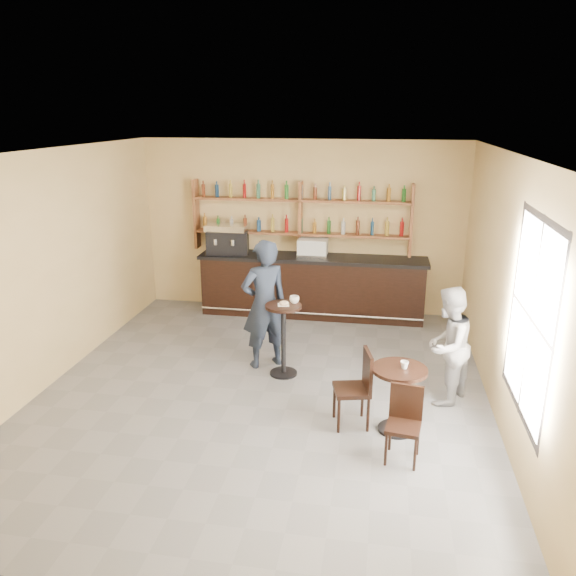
% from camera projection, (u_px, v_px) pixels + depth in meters
% --- Properties ---
extents(floor, '(7.00, 7.00, 0.00)m').
position_uv_depth(floor, '(264.00, 391.00, 7.69)').
color(floor, slate).
rests_on(floor, ground).
extents(ceiling, '(7.00, 7.00, 0.00)m').
position_uv_depth(ceiling, '(260.00, 152.00, 6.73)').
color(ceiling, white).
rests_on(ceiling, wall_back).
extents(wall_back, '(7.00, 0.00, 7.00)m').
position_uv_depth(wall_back, '(302.00, 227.00, 10.50)').
color(wall_back, tan).
rests_on(wall_back, floor).
extents(wall_front, '(7.00, 0.00, 7.00)m').
position_uv_depth(wall_front, '(157.00, 421.00, 3.92)').
color(wall_front, tan).
rests_on(wall_front, floor).
extents(wall_left, '(0.00, 7.00, 7.00)m').
position_uv_depth(wall_left, '(48.00, 269.00, 7.69)').
color(wall_left, tan).
rests_on(wall_left, floor).
extents(wall_right, '(0.00, 7.00, 7.00)m').
position_uv_depth(wall_right, '(506.00, 292.00, 6.73)').
color(wall_right, tan).
rests_on(wall_right, floor).
extents(window_pane, '(0.00, 2.00, 2.00)m').
position_uv_depth(window_pane, '(531.00, 319.00, 5.58)').
color(window_pane, white).
rests_on(window_pane, wall_right).
extents(window_frame, '(0.04, 1.70, 2.10)m').
position_uv_depth(window_frame, '(530.00, 319.00, 5.58)').
color(window_frame, black).
rests_on(window_frame, wall_right).
extents(shelf_unit, '(4.00, 0.26, 1.40)m').
position_uv_depth(shelf_unit, '(301.00, 217.00, 10.32)').
color(shelf_unit, brown).
rests_on(shelf_unit, wall_back).
extents(liquor_bottles, '(3.68, 0.10, 1.00)m').
position_uv_depth(liquor_bottles, '(301.00, 208.00, 10.27)').
color(liquor_bottles, '#8C5919').
rests_on(liquor_bottles, shelf_unit).
extents(bar_counter, '(4.18, 0.82, 1.13)m').
position_uv_depth(bar_counter, '(312.00, 286.00, 10.44)').
color(bar_counter, black).
rests_on(bar_counter, floor).
extents(espresso_machine, '(0.83, 0.61, 0.54)m').
position_uv_depth(espresso_machine, '(228.00, 239.00, 10.45)').
color(espresso_machine, black).
rests_on(espresso_machine, bar_counter).
extents(pastry_case, '(0.61, 0.52, 0.33)m').
position_uv_depth(pastry_case, '(313.00, 248.00, 10.22)').
color(pastry_case, silver).
rests_on(pastry_case, bar_counter).
extents(pedestal_table, '(0.57, 0.57, 1.07)m').
position_uv_depth(pedestal_table, '(283.00, 340.00, 8.04)').
color(pedestal_table, black).
rests_on(pedestal_table, floor).
extents(napkin, '(0.19, 0.19, 0.00)m').
position_uv_depth(napkin, '(283.00, 305.00, 7.88)').
color(napkin, white).
rests_on(napkin, pedestal_table).
extents(donut, '(0.16, 0.16, 0.05)m').
position_uv_depth(donut, '(284.00, 303.00, 7.86)').
color(donut, '#C27E47').
rests_on(donut, napkin).
extents(cup_pedestal, '(0.16, 0.16, 0.11)m').
position_uv_depth(cup_pedestal, '(294.00, 300.00, 7.94)').
color(cup_pedestal, white).
rests_on(cup_pedestal, pedestal_table).
extents(man_main, '(0.84, 0.78, 1.94)m').
position_uv_depth(man_main, '(264.00, 304.00, 8.21)').
color(man_main, black).
rests_on(man_main, floor).
extents(cafe_table, '(0.78, 0.78, 0.82)m').
position_uv_depth(cafe_table, '(398.00, 400.00, 6.63)').
color(cafe_table, black).
rests_on(cafe_table, floor).
extents(cup_cafe, '(0.10, 0.10, 0.09)m').
position_uv_depth(cup_cafe, '(404.00, 365.00, 6.49)').
color(cup_cafe, white).
rests_on(cup_cafe, cafe_table).
extents(chair_west, '(0.50, 0.50, 0.96)m').
position_uv_depth(chair_west, '(352.00, 389.00, 6.75)').
color(chair_west, black).
rests_on(chair_west, floor).
extents(chair_south, '(0.41, 0.41, 0.84)m').
position_uv_depth(chair_south, '(403.00, 426.00, 6.06)').
color(chair_south, black).
rests_on(chair_south, floor).
extents(patron_second, '(0.89, 0.96, 1.57)m').
position_uv_depth(patron_second, '(447.00, 346.00, 7.22)').
color(patron_second, '#A2A1A7').
rests_on(patron_second, floor).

